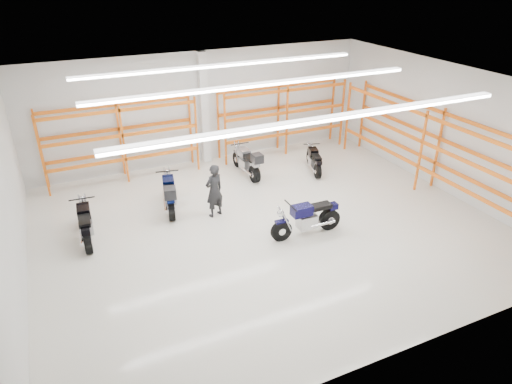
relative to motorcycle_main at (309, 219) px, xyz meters
name	(u,v)px	position (x,y,z in m)	size (l,w,h in m)	color
ground	(266,225)	(-0.95, 1.02, -0.54)	(14.00, 14.00, 0.00)	beige
room_shell	(267,127)	(-0.95, 1.05, 2.74)	(14.02, 12.02, 4.51)	silver
motorcycle_main	(309,219)	(0.00, 0.00, 0.00)	(2.34, 0.78, 1.15)	black
motorcycle_back_a	(86,225)	(-6.24, 2.47, -0.01)	(0.76, 2.28, 1.12)	black
motorcycle_back_b	(170,195)	(-3.48, 3.22, 0.06)	(0.93, 2.42, 1.25)	black
motorcycle_back_c	(248,162)	(0.01, 4.68, 0.05)	(0.76, 2.37, 1.22)	black
motorcycle_back_d	(314,161)	(2.58, 3.98, -0.08)	(0.88, 1.95, 0.98)	black
standing_man	(214,191)	(-2.22, 2.30, 0.37)	(0.66, 0.43, 1.82)	black
structural_column	(204,109)	(-0.95, 6.84, 1.71)	(0.32, 0.32, 4.50)	white
pallet_racking_back_left	(121,134)	(-4.35, 6.50, 1.25)	(5.67, 0.87, 3.00)	orange
pallet_racking_back_right	(283,112)	(2.45, 6.50, 1.25)	(5.67, 0.87, 3.00)	orange
pallet_racking_side	(431,142)	(5.53, 1.02, 1.27)	(0.87, 9.07, 3.00)	orange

